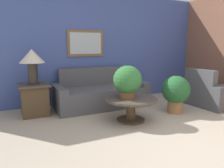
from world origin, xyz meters
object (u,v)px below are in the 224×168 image
object	(u,v)px
side_table	(35,99)
table_lamp	(32,60)
armchair	(211,93)
coffee_table	(131,104)
potted_plant_on_table	(128,81)
potted_plant_floor	(176,92)
couch_main	(100,94)

from	to	relation	value
side_table	table_lamp	size ratio (longest dim) A/B	0.92
armchair	coffee_table	distance (m)	2.24
coffee_table	table_lamp	world-z (taller)	table_lamp
potted_plant_on_table	potted_plant_floor	size ratio (longest dim) A/B	0.77
potted_plant_floor	couch_main	bearing A→B (deg)	136.49
coffee_table	potted_plant_floor	size ratio (longest dim) A/B	1.24
couch_main	potted_plant_floor	size ratio (longest dim) A/B	2.69
side_table	coffee_table	bearing A→B (deg)	-35.76
coffee_table	side_table	world-z (taller)	side_table
coffee_table	armchair	bearing A→B (deg)	4.00
side_table	table_lamp	xyz separation A→B (m)	(-0.00, 0.00, 0.78)
coffee_table	side_table	size ratio (longest dim) A/B	1.52
side_table	potted_plant_on_table	world-z (taller)	potted_plant_on_table
table_lamp	potted_plant_on_table	bearing A→B (deg)	-35.82
couch_main	potted_plant_on_table	bearing A→B (deg)	-86.47
table_lamp	potted_plant_on_table	size ratio (longest dim) A/B	1.15
table_lamp	potted_plant_floor	world-z (taller)	table_lamp
coffee_table	side_table	bearing A→B (deg)	144.24
armchair	side_table	bearing A→B (deg)	72.84
coffee_table	potted_plant_on_table	distance (m)	0.43
side_table	table_lamp	world-z (taller)	table_lamp
couch_main	armchair	xyz separation A→B (m)	(2.36, -1.02, -0.00)
potted_plant_on_table	potted_plant_floor	bearing A→B (deg)	-0.10
couch_main	armchair	size ratio (longest dim) A/B	1.76
potted_plant_on_table	potted_plant_floor	xyz separation A→B (m)	(1.13, -0.00, -0.30)
potted_plant_floor	table_lamp	bearing A→B (deg)	157.66
armchair	table_lamp	distance (m)	3.98
armchair	potted_plant_on_table	size ratio (longest dim) A/B	1.99
couch_main	potted_plant_on_table	world-z (taller)	potted_plant_on_table
side_table	potted_plant_on_table	distance (m)	1.88
couch_main	potted_plant_on_table	distance (m)	1.23
table_lamp	potted_plant_floor	bearing A→B (deg)	-22.34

